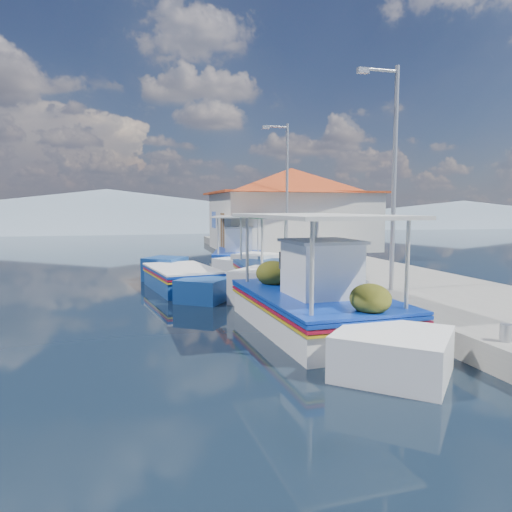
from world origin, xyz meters
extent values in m
plane|color=black|center=(0.00, 0.00, 0.00)|extent=(160.00, 160.00, 0.00)
cube|color=gray|center=(5.90, 6.00, 0.25)|extent=(5.00, 44.00, 0.50)
cylinder|color=#A5A8AD|center=(3.80, -3.00, 0.65)|extent=(0.20, 0.20, 0.30)
cylinder|color=#A5A8AD|center=(3.80, 2.00, 0.65)|extent=(0.20, 0.20, 0.30)
cylinder|color=#A5A8AD|center=(3.80, 8.00, 0.65)|extent=(0.20, 0.20, 0.30)
cylinder|color=#A5A8AD|center=(3.80, 14.00, 0.65)|extent=(0.20, 0.20, 0.30)
cube|color=white|center=(1.67, 0.37, 0.25)|extent=(2.67, 4.97, 1.07)
cube|color=white|center=(1.80, 3.60, 0.38)|extent=(2.51, 2.51, 1.18)
cube|color=white|center=(1.54, -2.75, 0.25)|extent=(2.44, 2.44, 1.01)
cube|color=#0C33A6|center=(1.67, 0.37, 0.74)|extent=(2.75, 5.12, 0.07)
cube|color=maroon|center=(1.67, 0.37, 0.65)|extent=(2.75, 5.12, 0.06)
cube|color=gold|center=(1.67, 0.37, 0.57)|extent=(2.75, 5.12, 0.04)
cube|color=#0C33A6|center=(1.67, 0.37, 0.82)|extent=(2.77, 5.07, 0.06)
cube|color=brown|center=(1.67, 0.37, 0.79)|extent=(2.47, 4.86, 0.06)
cube|color=white|center=(1.66, 0.04, 1.40)|extent=(1.42, 1.51, 1.23)
cube|color=silver|center=(1.66, 0.04, 2.04)|extent=(1.55, 1.63, 0.07)
cylinder|color=beige|center=(0.77, 2.46, 1.68)|extent=(0.08, 0.08, 1.80)
cylinder|color=beige|center=(2.74, 2.38, 1.68)|extent=(0.08, 0.08, 1.80)
cylinder|color=beige|center=(0.60, -1.63, 1.68)|extent=(0.08, 0.08, 1.80)
cylinder|color=beige|center=(2.57, -1.71, 1.68)|extent=(0.08, 0.08, 1.80)
cube|color=silver|center=(1.67, 0.37, 2.58)|extent=(2.79, 4.97, 0.08)
ellipsoid|color=#424C14|center=(1.29, 1.96, 1.11)|extent=(0.85, 0.94, 0.64)
ellipsoid|color=#424C14|center=(2.10, 2.49, 1.05)|extent=(0.72, 0.79, 0.54)
ellipsoid|color=#424C14|center=(1.81, -1.66, 1.07)|extent=(0.76, 0.84, 0.57)
sphere|color=red|center=(2.82, 1.00, 1.63)|extent=(0.45, 0.45, 0.45)
cube|color=white|center=(2.48, 6.01, 0.24)|extent=(2.31, 4.09, 1.02)
cube|color=white|center=(2.38, 8.70, 0.37)|extent=(2.19, 2.19, 1.13)
cube|color=white|center=(2.58, 3.40, 0.24)|extent=(2.13, 2.13, 0.97)
cube|color=#0C33A6|center=(2.48, 6.01, 0.71)|extent=(2.37, 4.21, 0.06)
cube|color=maroon|center=(2.48, 6.01, 0.62)|extent=(2.37, 4.21, 0.05)
cube|color=gold|center=(2.48, 6.01, 0.55)|extent=(2.37, 4.21, 0.04)
cube|color=navy|center=(2.48, 6.01, 0.79)|extent=(2.39, 4.17, 0.05)
cube|color=brown|center=(2.48, 6.01, 0.75)|extent=(2.13, 4.00, 0.05)
cylinder|color=beige|center=(1.56, 7.66, 1.62)|extent=(0.08, 0.08, 1.72)
cylinder|color=beige|center=(3.28, 7.72, 1.62)|extent=(0.08, 0.08, 1.72)
cylinder|color=beige|center=(1.69, 4.29, 1.62)|extent=(0.08, 0.08, 1.72)
cylinder|color=beige|center=(3.41, 4.36, 1.62)|extent=(0.08, 0.08, 1.72)
cube|color=#0D4522|center=(2.48, 6.01, 2.48)|extent=(2.41, 4.09, 0.08)
cube|color=navy|center=(-0.67, 6.46, 0.22)|extent=(2.39, 3.73, 0.97)
cube|color=navy|center=(-0.29, 8.75, 0.35)|extent=(1.84, 1.84, 1.07)
cube|color=navy|center=(-1.05, 4.24, 0.22)|extent=(1.79, 1.79, 0.92)
cube|color=#0C33A6|center=(-0.67, 6.46, 0.67)|extent=(2.46, 3.85, 0.06)
cube|color=maroon|center=(-0.67, 6.46, 0.59)|extent=(2.46, 3.85, 0.05)
cube|color=gold|center=(-0.67, 6.46, 0.52)|extent=(2.46, 3.85, 0.04)
cube|color=white|center=(-0.67, 6.46, 0.74)|extent=(2.47, 3.81, 0.05)
cube|color=brown|center=(-0.67, 6.46, 0.71)|extent=(2.23, 3.64, 0.05)
cube|color=white|center=(2.61, 12.00, 0.23)|extent=(3.13, 4.55, 0.98)
cube|color=white|center=(1.91, 14.67, 0.35)|extent=(2.12, 2.12, 1.08)
cube|color=white|center=(3.28, 9.42, 0.23)|extent=(2.07, 2.07, 0.92)
cube|color=#0C33A6|center=(2.61, 12.00, 0.68)|extent=(3.23, 4.69, 0.06)
cube|color=maroon|center=(2.61, 12.00, 0.60)|extent=(3.23, 4.69, 0.05)
cube|color=gold|center=(2.61, 12.00, 0.52)|extent=(3.23, 4.69, 0.04)
cube|color=#0C33A6|center=(2.61, 12.00, 0.75)|extent=(3.24, 4.65, 0.05)
cube|color=brown|center=(2.61, 12.00, 0.72)|extent=(2.94, 4.43, 0.05)
cube|color=white|center=(2.69, 11.71, 1.28)|extent=(1.48, 1.59, 1.13)
cube|color=silver|center=(2.69, 11.71, 1.87)|extent=(1.62, 1.72, 0.06)
cylinder|color=beige|center=(1.33, 13.47, 1.54)|extent=(0.07, 0.07, 1.64)
cylinder|color=beige|center=(3.00, 13.90, 1.54)|extent=(0.07, 0.07, 1.64)
cylinder|color=beige|center=(2.21, 10.10, 1.54)|extent=(0.07, 0.07, 1.64)
cylinder|color=beige|center=(3.88, 10.54, 1.54)|extent=(0.07, 0.07, 1.64)
cube|color=silver|center=(2.61, 12.00, 2.36)|extent=(3.24, 4.58, 0.07)
cube|color=silver|center=(6.20, 15.00, 2.00)|extent=(8.00, 6.00, 3.00)
cube|color=#BA3F19|center=(6.20, 15.00, 3.55)|extent=(8.64, 6.48, 0.10)
pyramid|color=#BA3F19|center=(6.20, 15.00, 4.20)|extent=(10.49, 10.49, 1.40)
cube|color=brown|center=(2.22, 14.00, 1.50)|extent=(0.06, 1.00, 2.00)
cube|color=#0C33A6|center=(2.22, 16.50, 2.10)|extent=(0.06, 1.20, 0.90)
cylinder|color=#A5A8AD|center=(4.60, 2.00, 3.50)|extent=(0.12, 0.12, 6.00)
cylinder|color=#A5A8AD|center=(4.10, 2.00, 6.35)|extent=(1.00, 0.08, 0.08)
cube|color=#A5A8AD|center=(3.60, 2.00, 6.30)|extent=(0.30, 0.14, 0.14)
cylinder|color=#A5A8AD|center=(4.60, 11.00, 3.50)|extent=(0.12, 0.12, 6.00)
cylinder|color=#A5A8AD|center=(4.10, 11.00, 6.35)|extent=(1.00, 0.08, 0.08)
cube|color=#A5A8AD|center=(3.60, 11.00, 6.30)|extent=(0.30, 0.14, 0.14)
cone|color=gray|center=(-5.00, 56.00, 2.45)|extent=(96.00, 96.00, 5.50)
cone|color=gray|center=(25.00, 56.00, 1.60)|extent=(76.80, 76.80, 3.80)
cone|color=gray|center=(50.00, 56.00, 1.80)|extent=(89.60, 89.60, 4.20)
camera|label=1|loc=(-2.35, -9.51, 2.77)|focal=33.25mm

